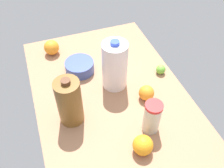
# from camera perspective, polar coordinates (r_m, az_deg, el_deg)

# --- Properties ---
(countertop) EXTENTS (1.20, 0.76, 0.03)m
(countertop) POSITION_cam_1_polar(r_m,az_deg,el_deg) (1.28, 0.00, -3.55)
(countertop) COLOR #A06F50
(countertop) RESTS_ON ground
(chocolate_milk_jug) EXTENTS (0.11, 0.11, 0.26)m
(chocolate_milk_jug) POSITION_cam_1_polar(r_m,az_deg,el_deg) (1.11, -9.70, -4.03)
(chocolate_milk_jug) COLOR brown
(chocolate_milk_jug) RESTS_ON countertop
(tumbler_cup) EXTENTS (0.08, 0.08, 0.17)m
(tumbler_cup) POSITION_cam_1_polar(r_m,az_deg,el_deg) (1.10, 9.15, -7.47)
(tumbler_cup) COLOR beige
(tumbler_cup) RESTS_ON countertop
(mixing_bowl) EXTENTS (0.16, 0.16, 0.06)m
(mixing_bowl) POSITION_cam_1_polar(r_m,az_deg,el_deg) (1.40, -7.42, 3.95)
(mixing_bowl) COLOR #384B96
(mixing_bowl) RESTS_ON countertop
(milk_jug) EXTENTS (0.13, 0.13, 0.28)m
(milk_jug) POSITION_cam_1_polar(r_m,az_deg,el_deg) (1.24, 0.63, 4.28)
(milk_jug) COLOR white
(milk_jug) RESTS_ON countertop
(lime_by_jug) EXTENTS (0.05, 0.05, 0.05)m
(lime_by_jug) POSITION_cam_1_polar(r_m,az_deg,el_deg) (1.40, 11.08, 3.29)
(lime_by_jug) COLOR #6BB639
(lime_by_jug) RESTS_ON countertop
(orange_loose) EXTENTS (0.09, 0.09, 0.09)m
(orange_loose) POSITION_cam_1_polar(r_m,az_deg,el_deg) (1.54, -13.65, 8.12)
(orange_loose) COLOR orange
(orange_loose) RESTS_ON countertop
(orange_beside_bowl) EXTENTS (0.09, 0.09, 0.09)m
(orange_beside_bowl) POSITION_cam_1_polar(r_m,az_deg,el_deg) (1.07, 7.07, -13.70)
(orange_beside_bowl) COLOR orange
(orange_beside_bowl) RESTS_ON countertop
(orange_far_back) EXTENTS (0.08, 0.08, 0.08)m
(orange_far_back) POSITION_cam_1_polar(r_m,az_deg,el_deg) (1.25, 7.88, -2.02)
(orange_far_back) COLOR orange
(orange_far_back) RESTS_ON countertop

